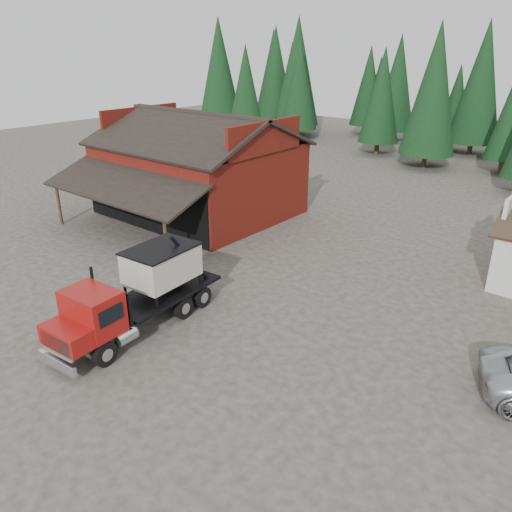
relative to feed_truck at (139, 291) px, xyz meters
The scene contains 7 objects.
ground 3.74m from the feed_truck, 64.12° to the left, with size 120.00×120.00×0.00m, color #403932.
red_barn 16.06m from the feed_truck, 126.58° to the left, with size 12.80×13.63×7.18m.
conifer_backdrop 45.03m from the feed_truck, 88.16° to the left, with size 76.00×16.00×16.00m, color black, non-canonical shape.
near_pine_a 37.46m from the feed_truck, 123.57° to the left, with size 4.40×4.40×11.40m.
near_pine_d 37.49m from the feed_truck, 93.96° to the left, with size 5.28×5.28×13.40m.
feed_truck is the anchor object (origin of this frame).
equip_box 3.62m from the feed_truck, 127.16° to the right, with size 0.70×1.10×0.60m, color maroon.
Camera 1 is at (14.28, -14.28, 11.35)m, focal length 35.00 mm.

